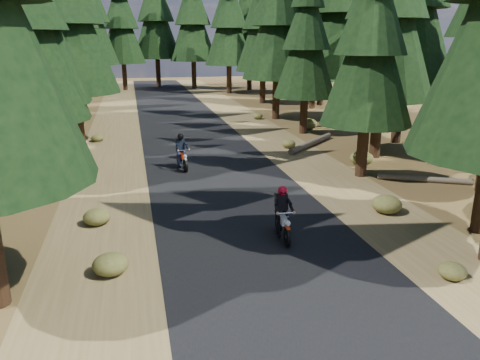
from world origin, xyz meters
name	(u,v)px	position (x,y,z in m)	size (l,w,h in m)	color
ground	(251,227)	(0.00, 0.00, 0.00)	(120.00, 120.00, 0.00)	#443118
road	(221,181)	(0.00, 5.00, 0.01)	(6.00, 100.00, 0.01)	black
shoulder_l	(107,189)	(-4.60, 5.00, 0.00)	(3.20, 100.00, 0.01)	brown
shoulder_r	(324,175)	(4.60, 5.00, 0.00)	(3.20, 100.00, 0.01)	brown
pine_forest	(176,5)	(-0.02, 21.05, 7.89)	(34.59, 55.08, 16.32)	black
log_near	(311,143)	(6.14, 10.51, 0.16)	(0.32, 0.32, 5.04)	#4C4233
log_far	(424,179)	(8.21, 3.04, 0.12)	(0.24, 0.24, 3.75)	#4C4233
understory_shrubs	(302,166)	(3.75, 5.55, 0.29)	(14.19, 28.99, 0.70)	#474C1E
rider_lead	(283,222)	(0.69, -1.12, 0.53)	(0.68, 1.81, 1.58)	beige
rider_follow	(182,158)	(-1.36, 7.31, 0.54)	(0.78, 1.86, 1.60)	maroon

